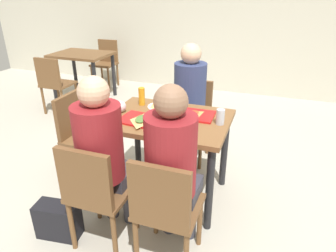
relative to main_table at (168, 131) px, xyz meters
name	(u,v)px	position (x,y,z in m)	size (l,w,h in m)	color
ground_plane	(168,193)	(0.00, 0.00, -0.65)	(10.00, 10.00, 0.02)	#B2AD9E
back_wall	(234,8)	(0.00, 3.20, 0.76)	(10.00, 0.10, 2.80)	beige
main_table	(168,131)	(0.00, 0.00, 0.00)	(1.00, 0.74, 0.76)	brown
chair_near_left	(95,190)	(-0.25, -0.75, -0.15)	(0.40, 0.40, 0.84)	brown
chair_near_right	(165,207)	(0.25, -0.75, -0.15)	(0.40, 0.40, 0.84)	brown
chair_far_side	(192,114)	(0.00, 0.75, -0.15)	(0.40, 0.40, 0.84)	brown
chair_left_end	(80,131)	(-0.88, 0.00, -0.15)	(0.40, 0.40, 0.84)	brown
person_in_red	(103,149)	(-0.25, -0.61, 0.10)	(0.32, 0.42, 1.25)	#383842
person_in_brown_jacket	(172,162)	(0.25, -0.61, 0.10)	(0.32, 0.42, 1.25)	#383842
person_far_side	(189,96)	(0.00, 0.61, 0.10)	(0.32, 0.42, 1.25)	#383842
tray_red_near	(142,120)	(-0.17, -0.13, 0.13)	(0.36, 0.26, 0.02)	red
tray_red_far	(192,115)	(0.17, 0.11, 0.13)	(0.36, 0.26, 0.02)	red
paper_plate_center	(160,107)	(-0.15, 0.20, 0.12)	(0.22, 0.22, 0.01)	white
paper_plate_near_edge	(178,130)	(0.15, -0.20, 0.12)	(0.22, 0.22, 0.01)	white
pizza_slice_a	(142,119)	(-0.17, -0.16, 0.14)	(0.18, 0.26, 0.02)	#DBAD60
pizza_slice_b	(192,113)	(0.17, 0.10, 0.14)	(0.22, 0.22, 0.02)	#C68C47
pizza_slice_c	(159,106)	(-0.15, 0.19, 0.13)	(0.22, 0.22, 0.02)	#DBAD60
pizza_slice_d	(175,128)	(0.13, -0.20, 0.13)	(0.25, 0.20, 0.02)	#C68C47
plastic_cup_a	(177,99)	(-0.02, 0.31, 0.17)	(0.07, 0.07, 0.10)	white
plastic_cup_b	(157,128)	(0.02, -0.31, 0.17)	(0.07, 0.07, 0.10)	white
soda_can	(220,117)	(0.42, 0.02, 0.18)	(0.07, 0.07, 0.12)	#B7BCC6
condiment_bottle	(142,96)	(-0.32, 0.20, 0.20)	(0.06, 0.06, 0.16)	orange
foil_bundle	(120,106)	(-0.42, -0.02, 0.17)	(0.10, 0.10, 0.10)	silver
handbag	(58,220)	(-0.60, -0.77, -0.50)	(0.32, 0.16, 0.28)	black
background_table	(82,61)	(-2.19, 2.00, -0.01)	(0.90, 0.70, 0.76)	brown
background_chair_near	(54,81)	(-2.19, 1.26, -0.15)	(0.40, 0.40, 0.84)	brown
background_chair_far	(106,60)	(-2.19, 2.73, -0.15)	(0.40, 0.40, 0.84)	brown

